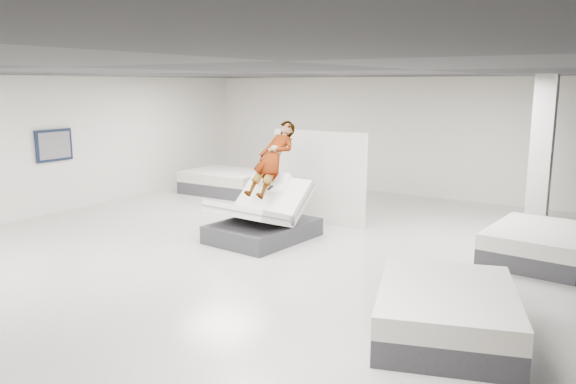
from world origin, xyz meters
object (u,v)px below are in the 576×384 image
object	(u,v)px
flat_bed_left_far	(228,182)
wall_poster	(54,145)
hero_bed	(262,220)
column	(541,156)
remote	(270,188)
flat_bed_right_near	(446,312)
person	(273,173)
divider_panel	(319,177)
flat_bed_right_far	(540,245)

from	to	relation	value
flat_bed_left_far	wall_poster	distance (m)	4.67
hero_bed	column	distance (m)	5.71
remote	flat_bed_right_near	distance (m)	4.75
person	column	xyz separation A→B (m)	(4.41, 3.06, 0.32)
column	wall_poster	xyz separation A→B (m)	(-9.93, -4.00, 0.00)
divider_panel	flat_bed_left_far	world-z (taller)	divider_panel
flat_bed_right_near	column	bearing A→B (deg)	88.81
hero_bed	column	bearing A→B (deg)	37.24
flat_bed_left_far	wall_poster	xyz separation A→B (m)	(-1.90, -4.07, 1.29)
remote	wall_poster	size ratio (longest dim) A/B	0.15
flat_bed_right_near	flat_bed_left_far	distance (m)	9.78
hero_bed	remote	xyz separation A→B (m)	(0.22, -0.05, 0.67)
remote	flat_bed_right_near	size ratio (longest dim) A/B	0.06
flat_bed_left_far	wall_poster	world-z (taller)	wall_poster
person	flat_bed_right_far	xyz separation A→B (m)	(4.78, 1.16, -0.99)
person	divider_panel	size ratio (longest dim) A/B	0.78
flat_bed_right_far	column	world-z (taller)	column
flat_bed_right_far	wall_poster	distance (m)	10.59
hero_bed	column	size ratio (longest dim) A/B	0.66
column	hero_bed	bearing A→B (deg)	-142.76
person	remote	xyz separation A→B (m)	(0.19, -0.37, -0.21)
person	wall_poster	distance (m)	5.61
flat_bed_right_near	wall_poster	size ratio (longest dim) A/B	2.65
flat_bed_left_far	person	bearing A→B (deg)	-40.80
flat_bed_left_far	column	size ratio (longest dim) A/B	0.71
flat_bed_right_near	flat_bed_left_far	size ratio (longest dim) A/B	1.10
person	flat_bed_right_far	world-z (taller)	person
hero_bed	person	bearing A→B (deg)	84.74
flat_bed_left_far	remote	bearing A→B (deg)	-42.54
flat_bed_left_far	column	bearing A→B (deg)	-0.48
flat_bed_left_far	hero_bed	bearing A→B (deg)	-43.84
divider_panel	hero_bed	bearing A→B (deg)	-98.29
hero_bed	flat_bed_right_far	xyz separation A→B (m)	(4.81, 1.48, -0.11)
divider_panel	flat_bed_right_near	size ratio (longest dim) A/B	0.88
wall_poster	flat_bed_left_far	bearing A→B (deg)	64.93
flat_bed_left_far	wall_poster	size ratio (longest dim) A/B	2.41
divider_panel	flat_bed_right_near	xyz separation A→B (m)	(4.08, -4.10, -0.72)
person	flat_bed_right_near	xyz separation A→B (m)	(4.30, -2.62, -0.98)
column	flat_bed_right_far	bearing A→B (deg)	-79.17
flat_bed_right_near	column	world-z (taller)	column
person	divider_panel	distance (m)	1.52
wall_poster	flat_bed_right_near	bearing A→B (deg)	-9.71
remote	divider_panel	distance (m)	1.85
divider_panel	flat_bed_left_far	xyz separation A→B (m)	(-3.83, 1.64, -0.70)
hero_bed	flat_bed_left_far	distance (m)	4.97
hero_bed	divider_panel	distance (m)	1.92
remote	column	distance (m)	5.47
hero_bed	remote	distance (m)	0.70
flat_bed_right_near	column	size ratio (longest dim) A/B	0.79
remote	flat_bed_right_near	bearing A→B (deg)	-23.51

